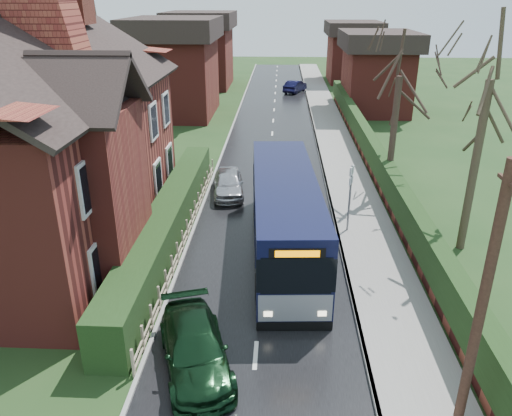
# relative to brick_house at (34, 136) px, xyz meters

# --- Properties ---
(ground) EXTENTS (140.00, 140.00, 0.00)m
(ground) POSITION_rel_brick_house_xyz_m (8.73, -4.78, -4.38)
(ground) COLOR #27401B
(ground) RESTS_ON ground
(road) EXTENTS (6.00, 100.00, 0.02)m
(road) POSITION_rel_brick_house_xyz_m (8.73, 5.22, -4.37)
(road) COLOR black
(road) RESTS_ON ground
(pavement) EXTENTS (2.50, 100.00, 0.14)m
(pavement) POSITION_rel_brick_house_xyz_m (12.98, 5.22, -4.31)
(pavement) COLOR slate
(pavement) RESTS_ON ground
(kerb_right) EXTENTS (0.12, 100.00, 0.14)m
(kerb_right) POSITION_rel_brick_house_xyz_m (11.78, 5.22, -4.31)
(kerb_right) COLOR gray
(kerb_right) RESTS_ON ground
(kerb_left) EXTENTS (0.12, 100.00, 0.10)m
(kerb_left) POSITION_rel_brick_house_xyz_m (5.68, 5.22, -4.33)
(kerb_left) COLOR gray
(kerb_left) RESTS_ON ground
(front_hedge) EXTENTS (1.20, 16.00, 1.60)m
(front_hedge) POSITION_rel_brick_house_xyz_m (4.83, 0.22, -3.58)
(front_hedge) COLOR black
(front_hedge) RESTS_ON ground
(picket_fence) EXTENTS (0.10, 16.00, 0.90)m
(picket_fence) POSITION_rel_brick_house_xyz_m (5.58, 0.22, -3.93)
(picket_fence) COLOR gray
(picket_fence) RESTS_ON ground
(right_wall_hedge) EXTENTS (0.60, 50.00, 1.80)m
(right_wall_hedge) POSITION_rel_brick_house_xyz_m (14.53, 5.22, -3.36)
(right_wall_hedge) COLOR maroon
(right_wall_hedge) RESTS_ON ground
(brick_house) EXTENTS (9.30, 14.60, 10.30)m
(brick_house) POSITION_rel_brick_house_xyz_m (0.00, 0.00, 0.00)
(brick_house) COLOR maroon
(brick_house) RESTS_ON ground
(bus) EXTENTS (2.91, 10.18, 3.05)m
(bus) POSITION_rel_brick_house_xyz_m (9.54, -0.65, -2.86)
(bus) COLOR black
(bus) RESTS_ON ground
(car_silver) EXTENTS (1.87, 3.79, 1.24)m
(car_silver) POSITION_rel_brick_house_xyz_m (6.77, 5.30, -3.75)
(car_silver) COLOR #B2B2B7
(car_silver) RESTS_ON ground
(car_green) EXTENTS (2.82, 4.39, 1.18)m
(car_green) POSITION_rel_brick_house_xyz_m (7.13, -7.27, -3.78)
(car_green) COLOR black
(car_green) RESTS_ON ground
(car_distant) EXTENTS (2.56, 3.88, 1.21)m
(car_distant) POSITION_rel_brick_house_xyz_m (10.73, 33.87, -3.77)
(car_distant) COLOR black
(car_distant) RESTS_ON ground
(bus_stop_sign) EXTENTS (0.24, 0.44, 2.98)m
(bus_stop_sign) POSITION_rel_brick_house_xyz_m (12.21, 1.22, -2.41)
(bus_stop_sign) COLOR slate
(bus_stop_sign) RESTS_ON ground
(telegraph_pole) EXTENTS (0.22, 0.84, 6.56)m
(telegraph_pole) POSITION_rel_brick_house_xyz_m (13.53, -9.04, -1.05)
(telegraph_pole) COLOR #311E16
(telegraph_pole) RESTS_ON ground
(tree_right_near) EXTENTS (4.35, 4.35, 9.38)m
(tree_right_near) POSITION_rel_brick_house_xyz_m (16.54, 0.08, 2.64)
(tree_right_near) COLOR #3A2F22
(tree_right_near) RESTS_ON ground
(tree_right_far) EXTENTS (4.31, 4.31, 8.32)m
(tree_right_far) POSITION_rel_brick_house_xyz_m (14.73, 5.78, 1.84)
(tree_right_far) COLOR #31241D
(tree_right_far) RESTS_ON ground
(tree_house_side) EXTENTS (4.69, 4.69, 10.65)m
(tree_house_side) POSITION_rel_brick_house_xyz_m (-1.44, 11.91, 3.58)
(tree_house_side) COLOR #3A2C22
(tree_house_side) RESTS_ON ground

